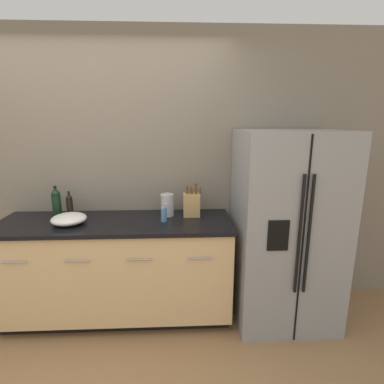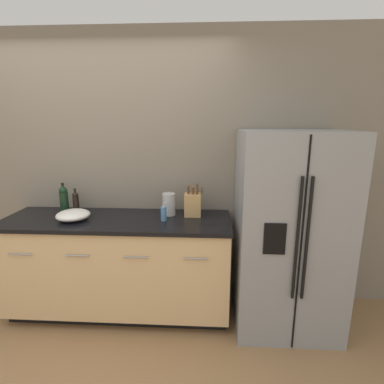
{
  "view_description": "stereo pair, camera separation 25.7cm",
  "coord_description": "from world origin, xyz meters",
  "px_view_note": "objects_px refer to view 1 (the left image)",
  "views": [
    {
      "loc": [
        0.77,
        -1.51,
        1.78
      ],
      "look_at": [
        0.89,
        1.0,
        1.18
      ],
      "focal_mm": 28.0,
      "sensor_mm": 36.0,
      "label": 1
    },
    {
      "loc": [
        1.03,
        -1.5,
        1.78
      ],
      "look_at": [
        0.89,
        1.0,
        1.18
      ],
      "focal_mm": 28.0,
      "sensor_mm": 36.0,
      "label": 2
    }
  ],
  "objects_px": {
    "knife_block": "(192,204)",
    "oil_bottle": "(70,205)",
    "refrigerator": "(286,229)",
    "soap_dispenser": "(164,214)",
    "wine_bottle": "(56,203)",
    "steel_canister": "(167,205)",
    "mixing_bowl": "(69,219)"
  },
  "relations": [
    {
      "from": "oil_bottle",
      "to": "refrigerator",
      "type": "bearing_deg",
      "value": -5.4
    },
    {
      "from": "knife_block",
      "to": "steel_canister",
      "type": "distance_m",
      "value": 0.22
    },
    {
      "from": "refrigerator",
      "to": "wine_bottle",
      "type": "height_order",
      "value": "refrigerator"
    },
    {
      "from": "soap_dispenser",
      "to": "wine_bottle",
      "type": "bearing_deg",
      "value": 169.45
    },
    {
      "from": "knife_block",
      "to": "oil_bottle",
      "type": "distance_m",
      "value": 1.09
    },
    {
      "from": "refrigerator",
      "to": "knife_block",
      "type": "distance_m",
      "value": 0.86
    },
    {
      "from": "steel_canister",
      "to": "refrigerator",
      "type": "bearing_deg",
      "value": -9.78
    },
    {
      "from": "mixing_bowl",
      "to": "knife_block",
      "type": "bearing_deg",
      "value": 9.23
    },
    {
      "from": "refrigerator",
      "to": "mixing_bowl",
      "type": "bearing_deg",
      "value": -179.69
    },
    {
      "from": "refrigerator",
      "to": "knife_block",
      "type": "bearing_deg",
      "value": 169.08
    },
    {
      "from": "oil_bottle",
      "to": "steel_canister",
      "type": "distance_m",
      "value": 0.87
    },
    {
      "from": "wine_bottle",
      "to": "soap_dispenser",
      "type": "distance_m",
      "value": 0.99
    },
    {
      "from": "soap_dispenser",
      "to": "mixing_bowl",
      "type": "height_order",
      "value": "soap_dispenser"
    },
    {
      "from": "oil_bottle",
      "to": "steel_canister",
      "type": "height_order",
      "value": "oil_bottle"
    },
    {
      "from": "oil_bottle",
      "to": "steel_canister",
      "type": "xyz_separation_m",
      "value": [
        0.87,
        -0.0,
        -0.01
      ]
    },
    {
      "from": "refrigerator",
      "to": "soap_dispenser",
      "type": "distance_m",
      "value": 1.08
    },
    {
      "from": "knife_block",
      "to": "soap_dispenser",
      "type": "relative_size",
      "value": 1.85
    },
    {
      "from": "refrigerator",
      "to": "wine_bottle",
      "type": "relative_size",
      "value": 6.0
    },
    {
      "from": "knife_block",
      "to": "mixing_bowl",
      "type": "distance_m",
      "value": 1.06
    },
    {
      "from": "steel_canister",
      "to": "soap_dispenser",
      "type": "bearing_deg",
      "value": -98.89
    },
    {
      "from": "mixing_bowl",
      "to": "steel_canister",
      "type": "bearing_deg",
      "value": 13.04
    },
    {
      "from": "soap_dispenser",
      "to": "mixing_bowl",
      "type": "bearing_deg",
      "value": -178.07
    },
    {
      "from": "oil_bottle",
      "to": "wine_bottle",
      "type": "bearing_deg",
      "value": 172.6
    },
    {
      "from": "knife_block",
      "to": "soap_dispenser",
      "type": "xyz_separation_m",
      "value": [
        -0.25,
        -0.14,
        -0.05
      ]
    },
    {
      "from": "refrigerator",
      "to": "mixing_bowl",
      "type": "distance_m",
      "value": 1.87
    },
    {
      "from": "knife_block",
      "to": "wine_bottle",
      "type": "height_order",
      "value": "knife_block"
    },
    {
      "from": "refrigerator",
      "to": "oil_bottle",
      "type": "distance_m",
      "value": 1.94
    },
    {
      "from": "oil_bottle",
      "to": "steel_canister",
      "type": "relative_size",
      "value": 1.09
    },
    {
      "from": "wine_bottle",
      "to": "steel_canister",
      "type": "height_order",
      "value": "wine_bottle"
    },
    {
      "from": "mixing_bowl",
      "to": "refrigerator",
      "type": "bearing_deg",
      "value": 0.31
    },
    {
      "from": "wine_bottle",
      "to": "oil_bottle",
      "type": "bearing_deg",
      "value": -7.4
    },
    {
      "from": "mixing_bowl",
      "to": "wine_bottle",
      "type": "bearing_deg",
      "value": 129.99
    }
  ]
}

